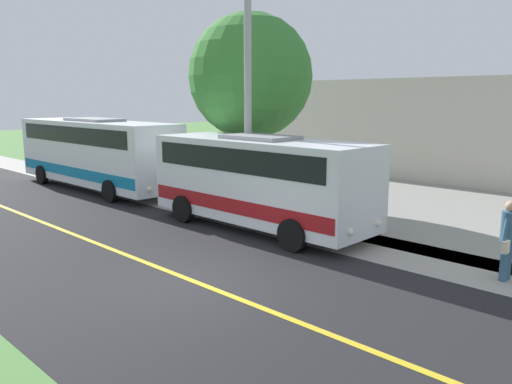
{
  "coord_description": "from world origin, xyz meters",
  "views": [
    {
      "loc": [
        6.82,
        8.69,
        4.06
      ],
      "look_at": [
        -3.5,
        -1.35,
        1.4
      ],
      "focal_mm": 35.74,
      "sensor_mm": 36.0,
      "label": 1
    }
  ],
  "objects_px": {
    "pedestrian_with_bags": "(508,238)",
    "commercial_building": "(492,128)",
    "transit_bus_rear": "(96,151)",
    "street_light_pole": "(245,78)",
    "shuttle_bus_front": "(260,178)",
    "tree_curbside": "(250,77)"
  },
  "relations": [
    {
      "from": "shuttle_bus_front",
      "to": "tree_curbside",
      "type": "bearing_deg",
      "value": -131.4
    },
    {
      "from": "shuttle_bus_front",
      "to": "tree_curbside",
      "type": "xyz_separation_m",
      "value": [
        -2.9,
        -3.29,
        3.26
      ]
    },
    {
      "from": "pedestrian_with_bags",
      "to": "street_light_pole",
      "type": "xyz_separation_m",
      "value": [
        0.11,
        -8.25,
        3.7
      ]
    },
    {
      "from": "street_light_pole",
      "to": "commercial_building",
      "type": "distance_m",
      "value": 16.77
    },
    {
      "from": "pedestrian_with_bags",
      "to": "street_light_pole",
      "type": "height_order",
      "value": "street_light_pole"
    },
    {
      "from": "shuttle_bus_front",
      "to": "transit_bus_rear",
      "type": "relative_size",
      "value": 0.75
    },
    {
      "from": "commercial_building",
      "to": "transit_bus_rear",
      "type": "bearing_deg",
      "value": -33.16
    },
    {
      "from": "pedestrian_with_bags",
      "to": "shuttle_bus_front",
      "type": "bearing_deg",
      "value": -86.12
    },
    {
      "from": "shuttle_bus_front",
      "to": "street_light_pole",
      "type": "distance_m",
      "value": 3.27
    },
    {
      "from": "shuttle_bus_front",
      "to": "pedestrian_with_bags",
      "type": "height_order",
      "value": "shuttle_bus_front"
    },
    {
      "from": "pedestrian_with_bags",
      "to": "transit_bus_rear",
      "type": "bearing_deg",
      "value": -88.31
    },
    {
      "from": "shuttle_bus_front",
      "to": "street_light_pole",
      "type": "xyz_separation_m",
      "value": [
        -0.38,
        -1.03,
        3.08
      ]
    },
    {
      "from": "street_light_pole",
      "to": "tree_curbside",
      "type": "distance_m",
      "value": 3.39
    },
    {
      "from": "street_light_pole",
      "to": "commercial_building",
      "type": "bearing_deg",
      "value": 173.39
    },
    {
      "from": "transit_bus_rear",
      "to": "commercial_building",
      "type": "bearing_deg",
      "value": 146.84
    },
    {
      "from": "shuttle_bus_front",
      "to": "pedestrian_with_bags",
      "type": "xyz_separation_m",
      "value": [
        -0.49,
        7.22,
        -0.63
      ]
    },
    {
      "from": "pedestrian_with_bags",
      "to": "street_light_pole",
      "type": "bearing_deg",
      "value": -89.26
    },
    {
      "from": "pedestrian_with_bags",
      "to": "commercial_building",
      "type": "relative_size",
      "value": 0.08
    },
    {
      "from": "street_light_pole",
      "to": "commercial_building",
      "type": "xyz_separation_m",
      "value": [
        -16.52,
        1.91,
        -2.18
      ]
    },
    {
      "from": "pedestrian_with_bags",
      "to": "commercial_building",
      "type": "xyz_separation_m",
      "value": [
        -16.41,
        -6.33,
        1.53
      ]
    },
    {
      "from": "street_light_pole",
      "to": "tree_curbside",
      "type": "bearing_deg",
      "value": -138.06
    },
    {
      "from": "transit_bus_rear",
      "to": "commercial_building",
      "type": "relative_size",
      "value": 0.45
    }
  ]
}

